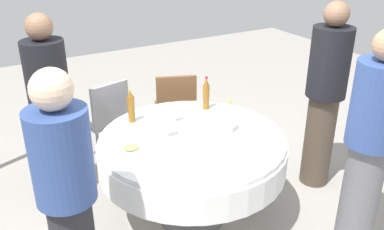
% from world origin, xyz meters
% --- Properties ---
extents(ground_plane, '(10.00, 10.00, 0.00)m').
position_xyz_m(ground_plane, '(0.00, 0.00, 0.00)').
color(ground_plane, gray).
extents(dining_table, '(1.46, 1.46, 0.74)m').
position_xyz_m(dining_table, '(0.00, 0.00, 0.59)').
color(dining_table, white).
rests_on(dining_table, ground_plane).
extents(bottle_amber_east, '(0.06, 0.06, 0.30)m').
position_xyz_m(bottle_amber_east, '(-0.37, -0.40, 0.88)').
color(bottle_amber_east, '#8C5619').
rests_on(bottle_amber_east, dining_table).
extents(bottle_amber_left, '(0.06, 0.06, 0.29)m').
position_xyz_m(bottle_amber_left, '(0.29, -0.49, 0.87)').
color(bottle_amber_left, '#8C5619').
rests_on(bottle_amber_left, dining_table).
extents(bottle_clear_mid, '(0.07, 0.07, 0.27)m').
position_xyz_m(bottle_clear_mid, '(-0.29, 0.07, 0.86)').
color(bottle_clear_mid, silver).
rests_on(bottle_clear_mid, dining_table).
extents(wine_glass_west, '(0.06, 0.06, 0.14)m').
position_xyz_m(wine_glass_west, '(-0.02, -0.31, 0.84)').
color(wine_glass_west, white).
rests_on(wine_glass_west, dining_table).
extents(wine_glass_north, '(0.07, 0.07, 0.15)m').
position_xyz_m(wine_glass_north, '(0.16, -0.10, 0.85)').
color(wine_glass_north, white).
rests_on(wine_glass_north, dining_table).
extents(plate_south, '(0.24, 0.24, 0.02)m').
position_xyz_m(plate_south, '(-0.08, 0.03, 0.75)').
color(plate_south, white).
rests_on(plate_south, dining_table).
extents(plate_far, '(0.25, 0.25, 0.04)m').
position_xyz_m(plate_far, '(0.49, -0.03, 0.75)').
color(plate_far, white).
rests_on(plate_far, dining_table).
extents(spoon_left, '(0.18, 0.04, 0.00)m').
position_xyz_m(spoon_left, '(0.01, 0.38, 0.74)').
color(spoon_left, silver).
rests_on(spoon_left, dining_table).
extents(folded_napkin, '(0.18, 0.18, 0.02)m').
position_xyz_m(folded_napkin, '(-0.23, 0.32, 0.75)').
color(folded_napkin, white).
rests_on(folded_napkin, dining_table).
extents(person_east, '(0.34, 0.34, 1.68)m').
position_xyz_m(person_east, '(-0.83, 0.94, 0.88)').
color(person_east, slate).
rests_on(person_east, ground_plane).
extents(person_left, '(0.34, 0.34, 1.59)m').
position_xyz_m(person_left, '(1.06, 0.42, 0.84)').
color(person_left, '#26262B').
rests_on(person_left, ground_plane).
extents(person_mid, '(0.34, 0.34, 1.62)m').
position_xyz_m(person_mid, '(0.85, -0.86, 0.85)').
color(person_mid, '#26262B').
rests_on(person_mid, ground_plane).
extents(person_west, '(0.34, 0.34, 1.68)m').
position_xyz_m(person_west, '(-1.26, 0.12, 0.88)').
color(person_west, '#4C3F33').
rests_on(person_west, ground_plane).
extents(chair_right, '(0.52, 0.52, 0.87)m').
position_xyz_m(chair_right, '(-0.41, -1.06, 0.52)').
color(chair_right, brown).
rests_on(chair_right, ground_plane).
extents(chair_inner, '(0.49, 0.49, 0.87)m').
position_xyz_m(chair_inner, '(0.30, -1.18, 0.52)').
color(chair_inner, '#99999E').
rests_on(chair_inner, ground_plane).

